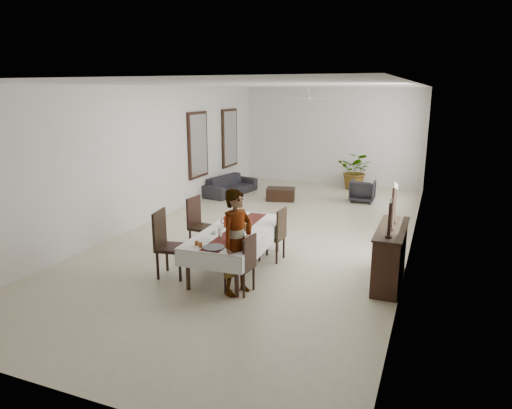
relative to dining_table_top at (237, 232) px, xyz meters
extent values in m
cube|color=beige|center=(-0.21, 2.17, -0.69)|extent=(6.00, 12.00, 0.00)
cube|color=white|center=(-0.21, 2.17, 2.51)|extent=(6.00, 12.00, 0.02)
cube|color=white|center=(-0.21, 8.17, 0.91)|extent=(6.00, 0.02, 3.20)
cube|color=white|center=(-0.21, -3.83, 0.91)|extent=(6.00, 0.02, 3.20)
cube|color=white|center=(-3.21, 2.17, 0.91)|extent=(0.02, 12.00, 3.20)
cube|color=white|center=(2.79, 2.17, 0.91)|extent=(0.02, 12.00, 3.20)
cube|color=black|center=(0.00, 0.00, 0.00)|extent=(1.06, 2.31, 0.05)
cylinder|color=black|center=(-0.36, -1.10, -0.35)|extent=(0.07, 0.07, 0.66)
cylinder|color=black|center=(0.47, -1.06, -0.35)|extent=(0.07, 0.07, 0.66)
cylinder|color=black|center=(-0.47, 1.06, -0.35)|extent=(0.07, 0.07, 0.66)
cylinder|color=black|center=(0.36, 1.10, -0.35)|extent=(0.07, 0.07, 0.66)
cube|color=white|center=(0.00, 0.00, 0.03)|extent=(1.23, 2.49, 0.01)
cube|color=silver|center=(-0.55, -0.03, -0.11)|extent=(0.13, 2.44, 0.28)
cube|color=silver|center=(0.55, 0.03, -0.11)|extent=(0.13, 2.44, 0.28)
cube|color=silver|center=(0.06, -1.21, -0.11)|extent=(1.12, 0.06, 0.28)
cube|color=white|center=(-0.06, 1.21, -0.11)|extent=(1.12, 0.06, 0.28)
cube|color=maroon|center=(0.00, 0.00, 0.04)|extent=(0.45, 2.38, 0.00)
cylinder|color=#97260A|center=(-0.24, 0.13, 0.13)|extent=(0.15, 0.15, 0.19)
torus|color=maroon|center=(-0.32, 0.13, 0.13)|extent=(0.11, 0.02, 0.11)
cylinder|color=white|center=(0.14, -0.61, 0.11)|extent=(0.07, 0.07, 0.16)
cylinder|color=silver|center=(-0.07, -0.52, 0.11)|extent=(0.07, 0.07, 0.16)
cylinder|color=silver|center=(0.04, 0.05, 0.11)|extent=(0.07, 0.07, 0.16)
cylinder|color=white|center=(0.31, -0.55, 0.06)|extent=(0.09, 0.09, 0.06)
cylinder|color=white|center=(0.31, -0.55, 0.04)|extent=(0.14, 0.14, 0.01)
cylinder|color=silver|center=(-0.27, -0.34, 0.06)|extent=(0.09, 0.09, 0.06)
cylinder|color=silver|center=(-0.27, -0.34, 0.04)|extent=(0.14, 0.14, 0.01)
cylinder|color=white|center=(0.35, -0.84, 0.04)|extent=(0.23, 0.23, 0.01)
sphere|color=tan|center=(0.35, -0.84, 0.07)|extent=(0.09, 0.09, 0.09)
cylinder|color=white|center=(-0.25, -0.72, 0.04)|extent=(0.23, 0.23, 0.01)
cylinder|color=white|center=(-0.33, 0.51, 0.04)|extent=(0.23, 0.23, 0.01)
cylinder|color=#3F4044|center=(0.05, -0.99, 0.04)|extent=(0.34, 0.34, 0.02)
cylinder|color=#964815|center=(-0.16, -1.03, 0.07)|extent=(0.06, 0.06, 0.07)
cylinder|color=brown|center=(-0.26, -0.98, 0.07)|extent=(0.06, 0.06, 0.07)
cylinder|color=brown|center=(0.04, 0.24, 0.08)|extent=(0.28, 0.28, 0.09)
sphere|color=maroon|center=(0.06, 0.26, 0.15)|extent=(0.09, 0.09, 0.09)
sphere|color=#527C25|center=(0.00, 0.27, 0.15)|extent=(0.08, 0.08, 0.08)
cube|color=black|center=(0.43, -0.87, -0.27)|extent=(0.43, 0.43, 0.05)
cylinder|color=black|center=(0.58, -1.05, -0.49)|extent=(0.04, 0.04, 0.40)
cylinder|color=black|center=(0.61, -0.72, -0.49)|extent=(0.04, 0.04, 0.40)
cylinder|color=black|center=(0.25, -1.02, -0.49)|extent=(0.04, 0.04, 0.40)
cylinder|color=black|center=(0.28, -0.69, -0.49)|extent=(0.04, 0.04, 0.40)
cube|color=black|center=(0.61, -0.88, 0.01)|extent=(0.07, 0.40, 0.51)
cube|color=black|center=(0.41, 0.66, -0.24)|extent=(0.45, 0.45, 0.05)
cylinder|color=black|center=(0.57, 0.47, -0.48)|extent=(0.04, 0.04, 0.42)
cylinder|color=black|center=(0.60, 0.82, -0.48)|extent=(0.04, 0.04, 0.42)
cylinder|color=black|center=(0.23, 0.50, -0.48)|extent=(0.04, 0.04, 0.42)
cylinder|color=black|center=(0.25, 0.84, -0.48)|extent=(0.04, 0.04, 0.42)
cube|color=black|center=(0.60, 0.65, 0.04)|extent=(0.06, 0.42, 0.54)
cube|color=black|center=(-0.88, -0.71, -0.18)|extent=(0.56, 0.56, 0.06)
cylinder|color=black|center=(-1.11, -0.55, -0.45)|extent=(0.06, 0.06, 0.48)
cylinder|color=black|center=(-1.04, -0.94, -0.45)|extent=(0.06, 0.06, 0.48)
cylinder|color=black|center=(-0.72, -0.48, -0.45)|extent=(0.06, 0.06, 0.48)
cylinder|color=black|center=(-0.65, -0.87, -0.45)|extent=(0.06, 0.06, 0.48)
cube|color=black|center=(-1.10, -0.74, 0.15)|extent=(0.13, 0.48, 0.62)
cube|color=black|center=(-1.01, 0.61, -0.21)|extent=(0.49, 0.49, 0.05)
cylinder|color=black|center=(-1.18, 0.81, -0.46)|extent=(0.05, 0.05, 0.45)
cylinder|color=black|center=(-1.21, 0.44, -0.46)|extent=(0.05, 0.05, 0.45)
cylinder|color=black|center=(-0.81, 0.78, -0.46)|extent=(0.05, 0.05, 0.45)
cylinder|color=black|center=(-0.84, 0.41, -0.46)|extent=(0.05, 0.05, 0.45)
cube|color=black|center=(-1.22, 0.63, 0.10)|extent=(0.08, 0.46, 0.58)
imported|color=gray|center=(0.41, -0.90, 0.15)|extent=(0.58, 0.71, 1.66)
cube|color=black|center=(2.57, 0.40, -0.23)|extent=(0.41, 1.52, 0.91)
cube|color=black|center=(2.57, 0.40, 0.24)|extent=(0.45, 1.58, 0.03)
cylinder|color=black|center=(2.57, -0.15, 0.27)|extent=(0.10, 0.10, 0.03)
cylinder|color=black|center=(2.57, -0.15, 0.54)|extent=(0.05, 0.05, 0.51)
cylinder|color=white|center=(2.57, -0.15, 0.84)|extent=(0.04, 0.04, 0.08)
cylinder|color=black|center=(2.57, 0.25, 0.27)|extent=(0.10, 0.10, 0.03)
cylinder|color=black|center=(2.57, 0.25, 0.62)|extent=(0.05, 0.05, 0.66)
cylinder|color=beige|center=(2.57, 0.25, 0.99)|extent=(0.04, 0.04, 0.08)
cylinder|color=black|center=(2.57, 0.66, 0.27)|extent=(0.10, 0.10, 0.03)
cylinder|color=black|center=(2.57, 0.66, 0.57)|extent=(0.05, 0.05, 0.56)
cylinder|color=beige|center=(2.57, 0.66, 0.89)|extent=(0.04, 0.04, 0.08)
imported|color=#27252A|center=(-2.67, 5.44, -0.41)|extent=(1.10, 2.02, 0.56)
imported|color=#242126|center=(1.23, 5.95, -0.37)|extent=(0.67, 0.69, 0.62)
cube|color=black|center=(-0.99, 5.25, -0.51)|extent=(0.90, 0.71, 0.36)
imported|color=#295923|center=(0.74, 7.61, -0.09)|extent=(1.25, 1.14, 1.20)
cube|color=black|center=(-3.17, 4.37, 0.91)|extent=(0.06, 1.05, 1.85)
cube|color=silver|center=(-3.14, 4.37, 0.91)|extent=(0.01, 0.90, 1.70)
cube|color=black|center=(-3.17, 6.47, 0.91)|extent=(0.06, 1.05, 1.85)
cube|color=silver|center=(-3.14, 6.47, 0.91)|extent=(0.01, 0.90, 1.70)
cylinder|color=white|center=(-0.21, 5.17, 2.41)|extent=(0.04, 0.04, 0.20)
cylinder|color=silver|center=(-0.21, 5.17, 2.21)|extent=(0.16, 0.16, 0.08)
cube|color=white|center=(-0.21, 5.52, 2.21)|extent=(0.10, 0.55, 0.01)
cube|color=silver|center=(-0.21, 4.82, 2.21)|extent=(0.10, 0.55, 0.01)
cube|color=silver|center=(0.14, 5.17, 2.21)|extent=(0.55, 0.10, 0.01)
cube|color=white|center=(-0.56, 5.17, 2.21)|extent=(0.55, 0.10, 0.01)
camera|label=1|loc=(3.16, -6.95, 2.40)|focal=32.00mm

